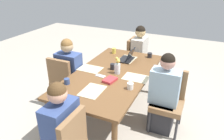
{
  "coord_description": "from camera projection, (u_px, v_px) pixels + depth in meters",
  "views": [
    {
      "loc": [
        -2.66,
        -1.22,
        2.18
      ],
      "look_at": [
        0.0,
        0.0,
        0.8
      ],
      "focal_mm": 34.45,
      "sensor_mm": 36.0,
      "label": 1
    }
  ],
  "objects": [
    {
      "name": "ground_plane",
      "position": [
        112.0,
        113.0,
        3.58
      ],
      "size": [
        10.0,
        10.0,
        0.0
      ],
      "primitive_type": "plane",
      "color": "#B2A899"
    },
    {
      "name": "dining_table",
      "position": [
        112.0,
        77.0,
        3.29
      ],
      "size": [
        2.03,
        1.08,
        0.75
      ],
      "color": "brown",
      "rests_on": "ground_plane"
    },
    {
      "name": "chair_far_left_near",
      "position": [
        64.0,
        79.0,
        3.6
      ],
      "size": [
        0.44,
        0.44,
        0.9
      ],
      "color": "olive",
      "rests_on": "ground_plane"
    },
    {
      "name": "person_far_left_near",
      "position": [
        70.0,
        77.0,
        3.63
      ],
      "size": [
        0.36,
        0.4,
        1.19
      ],
      "color": "#2D2D33",
      "rests_on": "ground_plane"
    },
    {
      "name": "chair_head_right_left_mid",
      "position": [
        136.0,
        58.0,
        4.49
      ],
      "size": [
        0.44,
        0.44,
        0.9
      ],
      "color": "olive",
      "rests_on": "ground_plane"
    },
    {
      "name": "person_head_right_left_mid",
      "position": [
        139.0,
        58.0,
        4.4
      ],
      "size": [
        0.4,
        0.36,
        1.19
      ],
      "color": "#2D2D33",
      "rests_on": "ground_plane"
    },
    {
      "name": "person_head_left_left_far",
      "position": [
        63.0,
        137.0,
        2.34
      ],
      "size": [
        0.4,
        0.36,
        1.19
      ],
      "color": "#2D2D33",
      "rests_on": "ground_plane"
    },
    {
      "name": "chair_near_right_near",
      "position": [
        169.0,
        97.0,
        3.1
      ],
      "size": [
        0.44,
        0.44,
        0.9
      ],
      "color": "olive",
      "rests_on": "ground_plane"
    },
    {
      "name": "person_near_right_near",
      "position": [
        164.0,
        97.0,
        3.05
      ],
      "size": [
        0.36,
        0.4,
        1.19
      ],
      "color": "#2D2D33",
      "rests_on": "ground_plane"
    },
    {
      "name": "flower_vase",
      "position": [
        117.0,
        66.0,
        3.19
      ],
      "size": [
        0.09,
        0.09,
        0.27
      ],
      "color": "silver",
      "rests_on": "dining_table"
    },
    {
      "name": "placemat_far_left_near",
      "position": [
        90.0,
        69.0,
        3.39
      ],
      "size": [
        0.26,
        0.36,
        0.0
      ],
      "primitive_type": "cube",
      "rotation": [
        0.0,
        0.0,
        -1.58
      ],
      "color": "beige",
      "rests_on": "dining_table"
    },
    {
      "name": "placemat_head_right_left_mid",
      "position": [
        127.0,
        59.0,
        3.75
      ],
      "size": [
        0.37,
        0.28,
        0.0
      ],
      "primitive_type": "cube",
      "rotation": [
        0.0,
        0.0,
        3.09
      ],
      "color": "beige",
      "rests_on": "dining_table"
    },
    {
      "name": "placemat_head_left_left_far",
      "position": [
        92.0,
        91.0,
        2.78
      ],
      "size": [
        0.36,
        0.27,
        0.0
      ],
      "primitive_type": "cube",
      "rotation": [
        0.0,
        0.0,
        0.02
      ],
      "color": "beige",
      "rests_on": "dining_table"
    },
    {
      "name": "placemat_near_right_near",
      "position": [
        136.0,
        78.0,
        3.11
      ],
      "size": [
        0.26,
        0.36,
        0.0
      ],
      "primitive_type": "cube",
      "rotation": [
        0.0,
        0.0,
        1.57
      ],
      "color": "beige",
      "rests_on": "dining_table"
    },
    {
      "name": "laptop_head_right_left_mid",
      "position": [
        127.0,
        58.0,
        3.69
      ],
      "size": [
        0.32,
        0.22,
        0.21
      ],
      "color": "black",
      "rests_on": "dining_table"
    },
    {
      "name": "coffee_mug_near_left",
      "position": [
        150.0,
        55.0,
        3.81
      ],
      "size": [
        0.08,
        0.08,
        0.08
      ],
      "primitive_type": "cylinder",
      "color": "#232328",
      "rests_on": "dining_table"
    },
    {
      "name": "coffee_mug_near_right",
      "position": [
        67.0,
        81.0,
        2.93
      ],
      "size": [
        0.08,
        0.08,
        0.08
      ],
      "primitive_type": "cylinder",
      "color": "#33477A",
      "rests_on": "dining_table"
    },
    {
      "name": "coffee_mug_centre_left",
      "position": [
        113.0,
        67.0,
        3.35
      ],
      "size": [
        0.08,
        0.08,
        0.09
      ],
      "primitive_type": "cylinder",
      "color": "#232328",
      "rests_on": "dining_table"
    },
    {
      "name": "coffee_mug_centre_right",
      "position": [
        114.0,
        51.0,
        4.0
      ],
      "size": [
        0.07,
        0.07,
        0.1
      ],
      "primitive_type": "cylinder",
      "color": "#DBC64C",
      "rests_on": "dining_table"
    },
    {
      "name": "coffee_mug_far_left",
      "position": [
        130.0,
        86.0,
        2.81
      ],
      "size": [
        0.08,
        0.08,
        0.09
      ],
      "primitive_type": "cylinder",
      "color": "white",
      "rests_on": "dining_table"
    },
    {
      "name": "book_red_cover",
      "position": [
        110.0,
        80.0,
        3.01
      ],
      "size": [
        0.22,
        0.17,
        0.04
      ],
      "primitive_type": "cube",
      "rotation": [
        0.0,
        0.0,
        -0.17
      ],
      "color": "#B73338",
      "rests_on": "dining_table"
    },
    {
      "name": "phone_black",
      "position": [
        76.0,
        100.0,
        2.58
      ],
      "size": [
        0.17,
        0.13,
        0.01
      ],
      "primitive_type": "cube",
      "rotation": [
        0.0,
        0.0,
        0.49
      ],
      "color": "black",
      "rests_on": "dining_table"
    },
    {
      "name": "phone_silver",
      "position": [
        100.0,
        76.0,
        3.16
      ],
      "size": [
        0.09,
        0.16,
        0.01
      ],
      "primitive_type": "cube",
      "rotation": [
        0.0,
        0.0,
        1.45
      ],
      "color": "silver",
      "rests_on": "dining_table"
    }
  ]
}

